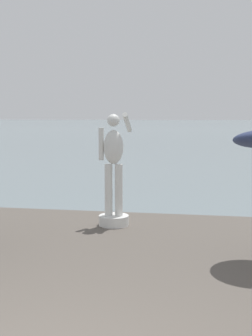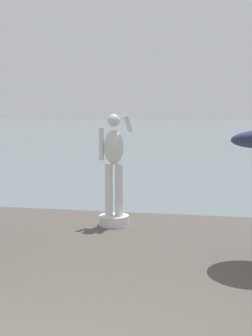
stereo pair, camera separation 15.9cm
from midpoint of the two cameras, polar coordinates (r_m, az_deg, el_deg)
The scene contains 3 objects.
ground_plane at distance 42.78m, azimuth 8.99°, elevation 3.35°, with size 400.00×400.00×0.00m, color slate.
pier at distance 5.33m, azimuth -6.68°, elevation -19.14°, with size 7.79×9.75×0.40m, color #564F47.
statue_white_figure at distance 8.53m, azimuth -1.03°, elevation -1.32°, with size 0.58×0.85×2.18m.
Camera 2 is at (1.56, -2.67, 2.53)m, focal length 47.42 mm.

